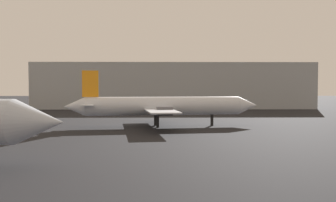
% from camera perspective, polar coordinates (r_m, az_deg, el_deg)
% --- Properties ---
extents(airplane_on_taxiway, '(35.41, 25.19, 10.02)m').
position_cam_1_polar(airplane_on_taxiway, '(67.00, -0.83, -0.78)').
color(airplane_on_taxiway, silver).
rests_on(airplane_on_taxiway, ground_plane).
extents(terminal_building, '(92.73, 23.83, 15.21)m').
position_cam_1_polar(terminal_building, '(130.59, 0.79, 2.34)').
color(terminal_building, '#999EA3').
rests_on(terminal_building, ground_plane).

